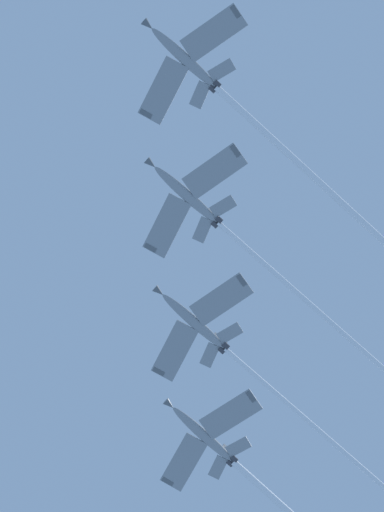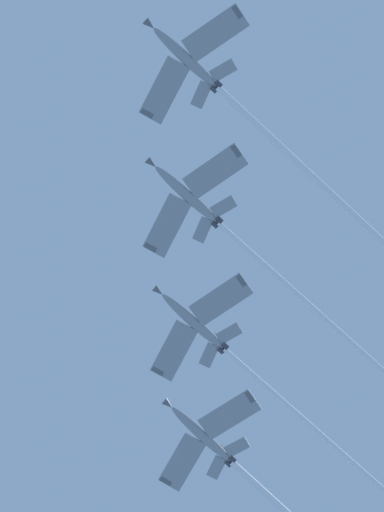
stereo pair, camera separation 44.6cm
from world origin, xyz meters
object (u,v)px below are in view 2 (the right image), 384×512
Objects in this scene: jet_second at (236,239)px; jet_third at (237,360)px; jet_fourth at (257,485)px; jet_lead at (248,116)px.

jet_second is 18.04m from jet_third.
jet_second is at bearing -12.20° from jet_fourth.
jet_fourth is at bearing 167.80° from jet_second.
jet_lead reaches higher than jet_third.
jet_lead is at bearing -1.97° from jet_second.
jet_third is 19.41m from jet_fourth.
jet_fourth is (-53.45, 8.38, -7.90)m from jet_lead.
jet_second reaches higher than jet_third.
jet_third is at bearing 175.10° from jet_lead.
jet_second is at bearing -7.76° from jet_third.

